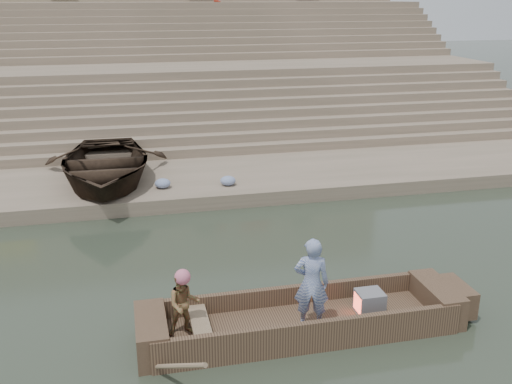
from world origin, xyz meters
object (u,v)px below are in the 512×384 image
object	(u,v)px
television	(369,302)
beached_rowboat	(104,164)
standing_man	(311,283)
main_rowboat	(301,326)
rowing_man	(184,304)

from	to	relation	value
television	beached_rowboat	distance (m)	9.44
standing_man	main_rowboat	bearing A→B (deg)	-48.06
rowing_man	beached_rowboat	distance (m)	8.27
main_rowboat	television	xyz separation A→B (m)	(1.23, -0.00, 0.31)
standing_man	beached_rowboat	distance (m)	9.10
beached_rowboat	main_rowboat	bearing A→B (deg)	-66.33
standing_man	rowing_man	xyz separation A→B (m)	(-2.09, 0.25, -0.26)
rowing_man	television	bearing A→B (deg)	-2.92
standing_man	rowing_man	distance (m)	2.12
main_rowboat	rowing_man	world-z (taller)	rowing_man
television	main_rowboat	bearing A→B (deg)	180.00
main_rowboat	rowing_man	xyz separation A→B (m)	(-2.00, 0.05, 0.66)
rowing_man	beached_rowboat	bearing A→B (deg)	97.72
television	rowing_man	bearing A→B (deg)	179.03
beached_rowboat	standing_man	bearing A→B (deg)	-66.28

